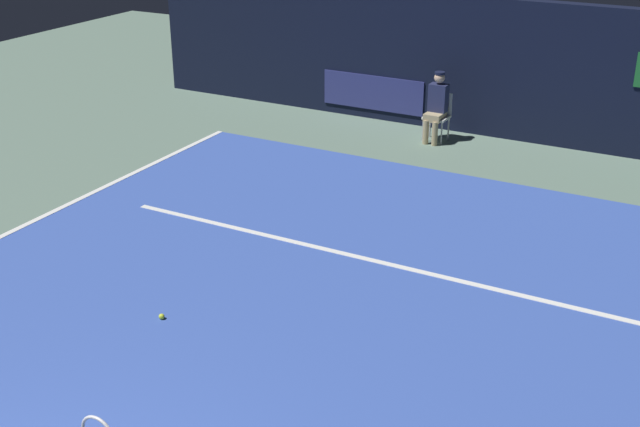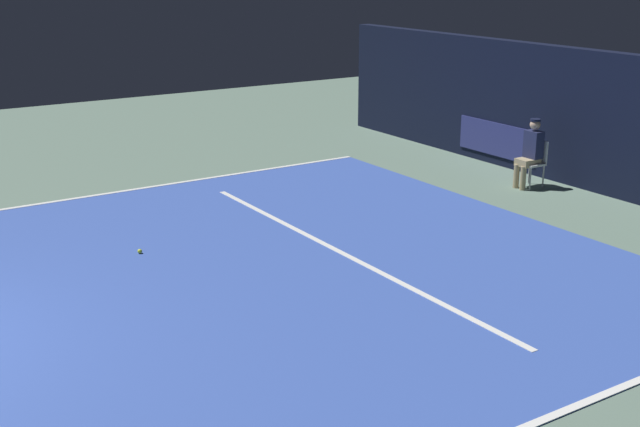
# 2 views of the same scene
# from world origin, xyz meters

# --- Properties ---
(ground_plane) EXTENTS (30.74, 30.74, 0.00)m
(ground_plane) POSITION_xyz_m (0.00, 4.61, 0.00)
(ground_plane) COLOR slate
(court_surface) EXTENTS (10.04, 11.22, 0.01)m
(court_surface) POSITION_xyz_m (0.00, 4.61, 0.01)
(court_surface) COLOR #3856B2
(court_surface) RESTS_ON ground
(line_sideline_right) EXTENTS (0.10, 11.22, 0.01)m
(line_sideline_right) POSITION_xyz_m (-4.97, 4.61, 0.01)
(line_sideline_right) COLOR white
(line_sideline_right) RESTS_ON court_surface
(line_service) EXTENTS (7.83, 0.10, 0.01)m
(line_service) POSITION_xyz_m (0.00, 6.58, 0.01)
(line_service) COLOR white
(line_service) RESTS_ON court_surface
(back_wall) EXTENTS (15.58, 0.33, 2.60)m
(back_wall) POSITION_xyz_m (-0.00, 12.60, 1.30)
(back_wall) COLOR black
(back_wall) RESTS_ON ground
(line_judge_on_chair) EXTENTS (0.45, 0.54, 1.32)m
(line_judge_on_chair) POSITION_xyz_m (-1.08, 11.70, 0.69)
(line_judge_on_chair) COLOR white
(line_judge_on_chair) RESTS_ON ground
(tennis_ball) EXTENTS (0.07, 0.07, 0.07)m
(tennis_ball) POSITION_xyz_m (-1.54, 4.04, 0.05)
(tennis_ball) COLOR #CCE033
(tennis_ball) RESTS_ON court_surface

